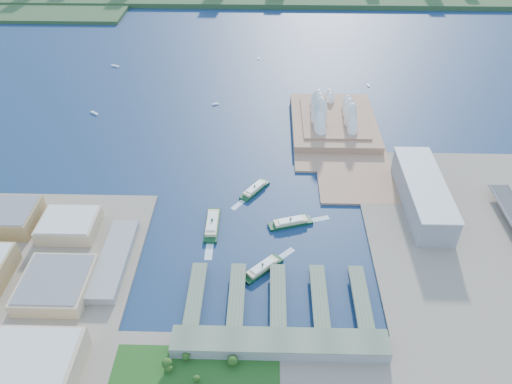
{
  "coord_description": "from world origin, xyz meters",
  "views": [
    {
      "loc": [
        0.18,
        -412.63,
        400.59
      ],
      "look_at": [
        -12.31,
        81.68,
        18.0
      ],
      "focal_mm": 35.0,
      "sensor_mm": 36.0,
      "label": 1
    }
  ],
  "objects_px": {
    "ferry_a": "(212,223)",
    "ferry_d": "(291,221)",
    "toaster_building": "(423,194)",
    "ferry_b": "(255,188)",
    "ferry_c": "(263,267)",
    "opera_house": "(335,108)"
  },
  "relations": [
    {
      "from": "toaster_building",
      "to": "ferry_b",
      "type": "height_order",
      "value": "toaster_building"
    },
    {
      "from": "toaster_building",
      "to": "ferry_b",
      "type": "xyz_separation_m",
      "value": [
        -209.58,
        27.03,
        -15.7
      ]
    },
    {
      "from": "opera_house",
      "to": "ferry_d",
      "type": "xyz_separation_m",
      "value": [
        -74.61,
        -237.99,
        -26.91
      ]
    },
    {
      "from": "opera_house",
      "to": "ferry_a",
      "type": "relative_size",
      "value": 2.94
    },
    {
      "from": "ferry_c",
      "to": "ferry_d",
      "type": "xyz_separation_m",
      "value": [
        32.64,
        76.12,
        0.16
      ]
    },
    {
      "from": "opera_house",
      "to": "ferry_d",
      "type": "distance_m",
      "value": 250.86
    },
    {
      "from": "toaster_building",
      "to": "ferry_a",
      "type": "distance_m",
      "value": 262.9
    },
    {
      "from": "toaster_building",
      "to": "ferry_d",
      "type": "bearing_deg",
      "value": -167.01
    },
    {
      "from": "toaster_building",
      "to": "ferry_b",
      "type": "bearing_deg",
      "value": 172.65
    },
    {
      "from": "ferry_a",
      "to": "ferry_d",
      "type": "relative_size",
      "value": 1.14
    },
    {
      "from": "opera_house",
      "to": "ferry_c",
      "type": "xyz_separation_m",
      "value": [
        -107.25,
        -314.11,
        -27.07
      ]
    },
    {
      "from": "opera_house",
      "to": "toaster_building",
      "type": "bearing_deg",
      "value": -65.77
    },
    {
      "from": "toaster_building",
      "to": "ferry_b",
      "type": "distance_m",
      "value": 211.9
    },
    {
      "from": "ferry_d",
      "to": "ferry_a",
      "type": "bearing_deg",
      "value": 76.82
    },
    {
      "from": "ferry_b",
      "to": "ferry_c",
      "type": "xyz_separation_m",
      "value": [
        12.33,
        -141.14,
        0.13
      ]
    },
    {
      "from": "opera_house",
      "to": "ferry_c",
      "type": "relative_size",
      "value": 3.45
    },
    {
      "from": "opera_house",
      "to": "toaster_building",
      "type": "relative_size",
      "value": 1.16
    },
    {
      "from": "ferry_c",
      "to": "ferry_d",
      "type": "relative_size",
      "value": 0.97
    },
    {
      "from": "ferry_a",
      "to": "ferry_b",
      "type": "bearing_deg",
      "value": 54.99
    },
    {
      "from": "toaster_building",
      "to": "ferry_d",
      "type": "distance_m",
      "value": 169.64
    },
    {
      "from": "toaster_building",
      "to": "ferry_c",
      "type": "bearing_deg",
      "value": -149.95
    },
    {
      "from": "ferry_a",
      "to": "ferry_b",
      "type": "xyz_separation_m",
      "value": [
        49.2,
        70.99,
        -0.99
      ]
    }
  ]
}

